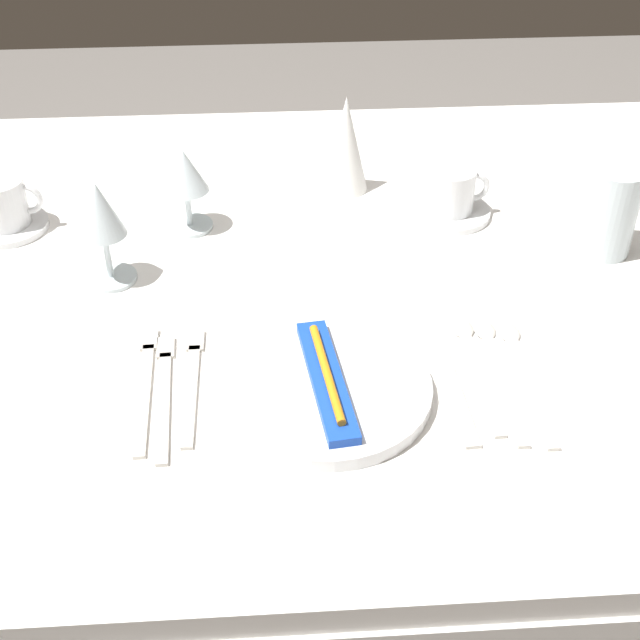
% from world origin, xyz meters
% --- Properties ---
extents(ground_plane, '(6.00, 6.00, 0.00)m').
position_xyz_m(ground_plane, '(0.00, 0.00, 0.00)').
color(ground_plane, slate).
extents(dining_table, '(1.80, 1.11, 0.74)m').
position_xyz_m(dining_table, '(0.00, 0.00, 0.66)').
color(dining_table, white).
rests_on(dining_table, ground).
extents(dinner_plate, '(0.25, 0.25, 0.02)m').
position_xyz_m(dinner_plate, '(-0.02, -0.26, 0.75)').
color(dinner_plate, white).
rests_on(dinner_plate, dining_table).
extents(toothbrush_package, '(0.06, 0.21, 0.02)m').
position_xyz_m(toothbrush_package, '(-0.02, -0.26, 0.77)').
color(toothbrush_package, blue).
rests_on(toothbrush_package, dinner_plate).
extents(fork_outer, '(0.02, 0.21, 0.00)m').
position_xyz_m(fork_outer, '(-0.18, -0.22, 0.74)').
color(fork_outer, beige).
rests_on(fork_outer, dining_table).
extents(fork_inner, '(0.03, 0.22, 0.00)m').
position_xyz_m(fork_inner, '(-0.21, -0.24, 0.74)').
color(fork_inner, beige).
rests_on(fork_inner, dining_table).
extents(fork_salad, '(0.03, 0.23, 0.00)m').
position_xyz_m(fork_salad, '(-0.23, -0.23, 0.74)').
color(fork_salad, beige).
rests_on(fork_salad, dining_table).
extents(dinner_knife, '(0.03, 0.22, 0.00)m').
position_xyz_m(dinner_knife, '(0.13, -0.25, 0.74)').
color(dinner_knife, beige).
rests_on(dinner_knife, dining_table).
extents(spoon_soup, '(0.03, 0.22, 0.01)m').
position_xyz_m(spoon_soup, '(0.17, -0.21, 0.74)').
color(spoon_soup, beige).
rests_on(spoon_soup, dining_table).
extents(spoon_dessert, '(0.03, 0.23, 0.01)m').
position_xyz_m(spoon_dessert, '(0.19, -0.22, 0.74)').
color(spoon_dessert, beige).
rests_on(spoon_dessert, dining_table).
extents(spoon_tea, '(0.03, 0.23, 0.01)m').
position_xyz_m(spoon_tea, '(0.22, -0.22, 0.74)').
color(spoon_tea, beige).
rests_on(spoon_tea, dining_table).
extents(saucer_left, '(0.13, 0.13, 0.01)m').
position_xyz_m(saucer_left, '(0.20, 0.15, 0.74)').
color(saucer_left, white).
rests_on(saucer_left, dining_table).
extents(coffee_cup_left, '(0.10, 0.07, 0.07)m').
position_xyz_m(coffee_cup_left, '(0.20, 0.15, 0.78)').
color(coffee_cup_left, white).
rests_on(coffee_cup_left, saucer_left).
extents(saucer_right, '(0.12, 0.12, 0.01)m').
position_xyz_m(saucer_right, '(-0.48, 0.15, 0.74)').
color(saucer_right, white).
rests_on(saucer_right, dining_table).
extents(coffee_cup_right, '(0.10, 0.08, 0.07)m').
position_xyz_m(coffee_cup_right, '(-0.47, 0.15, 0.79)').
color(coffee_cup_right, white).
rests_on(coffee_cup_right, saucer_right).
extents(wine_glass_centre, '(0.07, 0.07, 0.13)m').
position_xyz_m(wine_glass_centre, '(-0.20, 0.13, 0.83)').
color(wine_glass_centre, silver).
rests_on(wine_glass_centre, dining_table).
extents(wine_glass_left, '(0.07, 0.07, 0.15)m').
position_xyz_m(wine_glass_left, '(-0.30, 0.00, 0.84)').
color(wine_glass_left, silver).
rests_on(wine_glass_left, dining_table).
extents(drink_tumbler, '(0.08, 0.08, 0.13)m').
position_xyz_m(drink_tumbler, '(0.41, 0.03, 0.80)').
color(drink_tumbler, silver).
rests_on(drink_tumbler, dining_table).
extents(napkin_folded, '(0.07, 0.07, 0.16)m').
position_xyz_m(napkin_folded, '(0.05, 0.24, 0.82)').
color(napkin_folded, white).
rests_on(napkin_folded, dining_table).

